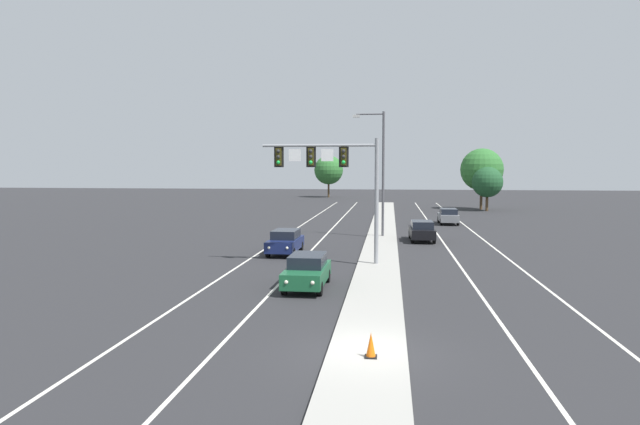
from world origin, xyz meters
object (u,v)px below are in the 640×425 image
Objects in this scene: car_receding_grey at (448,216)px; traffic_cone_median_nose at (371,345)px; car_oncoming_navy at (285,242)px; tree_far_right_c at (487,182)px; overhead_signal_mast at (336,171)px; tree_far_left_c at (329,170)px; street_lamp_median at (380,166)px; car_oncoming_green at (307,271)px; tree_far_right_a at (482,170)px; car_receding_black at (422,230)px.

traffic_cone_median_nose is (-6.35, -41.38, -0.31)m from car_receding_grey.
car_oncoming_navy reaches higher than traffic_cone_median_nose.
overhead_signal_mast is at bearing -110.00° from tree_far_right_c.
traffic_cone_median_nose is at bearing -80.86° from overhead_signal_mast.
tree_far_left_c is at bearing 97.02° from traffic_cone_median_nose.
tree_far_right_c is at bearing 70.00° from overhead_signal_mast.
tree_far_left_c is (-10.88, 61.14, -0.57)m from street_lamp_median.
street_lamp_median is at bearing 90.53° from traffic_cone_median_nose.
car_oncoming_green is 0.54× the size of tree_far_right_a.
car_receding_black is 14.02m from car_receding_grey.
overhead_signal_mast is 27.16m from car_receding_grey.
overhead_signal_mast is 0.72× the size of street_lamp_median.
car_oncoming_green is at bearing -98.87° from street_lamp_median.
traffic_cone_median_nose is (6.30, -20.03, -0.31)m from car_oncoming_navy.
car_receding_grey is (12.66, 21.35, 0.00)m from car_oncoming_navy.
car_oncoming_green is 19.02m from car_receding_black.
car_oncoming_navy is 70.89m from tree_far_left_c.
car_oncoming_navy is at bearing -140.21° from car_receding_black.
overhead_signal_mast reaches higher than tree_far_right_c.
car_receding_black is (3.26, -1.70, -4.97)m from street_lamp_median.
traffic_cone_median_nose is 0.13× the size of tree_far_right_c.
car_receding_grey is 41.86m from traffic_cone_median_nose.
tree_far_right_a is at bearing 68.13° from street_lamp_median.
tree_far_right_c reaches higher than car_oncoming_navy.
street_lamp_median is at bearing 152.42° from car_receding_black.
car_oncoming_green is at bearing 108.75° from traffic_cone_median_nose.
overhead_signal_mast is at bearing -108.56° from tree_far_right_a.
tree_far_right_a is at bearing -50.05° from tree_far_left_c.
car_oncoming_navy and car_receding_grey have the same top height.
car_oncoming_green is 10.39m from traffic_cone_median_nose.
overhead_signal_mast reaches higher than car_receding_black.
street_lamp_median is 1.21× the size of tree_far_right_a.
tree_far_right_c is at bearing 63.72° from car_oncoming_navy.
car_receding_black and car_receding_grey have the same top height.
traffic_cone_median_nose is at bearing -89.47° from street_lamp_median.
tree_far_left_c reaches higher than traffic_cone_median_nose.
street_lamp_median reaches higher than tree_far_right_a.
tree_far_left_c is (-11.16, 90.61, 4.71)m from traffic_cone_median_nose.
car_receding_grey is at bearing -70.42° from tree_far_left_c.
street_lamp_median is 2.22× the size of car_receding_black.
tree_far_right_a is at bearing 78.34° from traffic_cone_median_nose.
tree_far_right_a reaches higher than car_receding_black.
car_oncoming_navy is at bearing -122.57° from street_lamp_median.
car_oncoming_navy is 12.09m from car_receding_black.
overhead_signal_mast is 13.51m from street_lamp_median.
tree_far_right_a is at bearing 71.44° from overhead_signal_mast.
car_receding_black is at bearing 39.79° from car_oncoming_navy.
tree_far_right_c is (16.46, 49.53, 2.96)m from car_oncoming_green.
tree_far_right_a reaches higher than car_receding_grey.
car_receding_black is at bearing 70.57° from car_oncoming_green.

